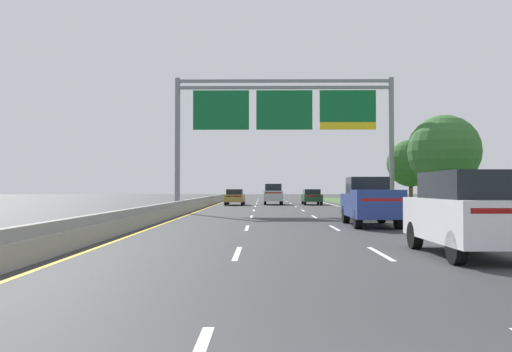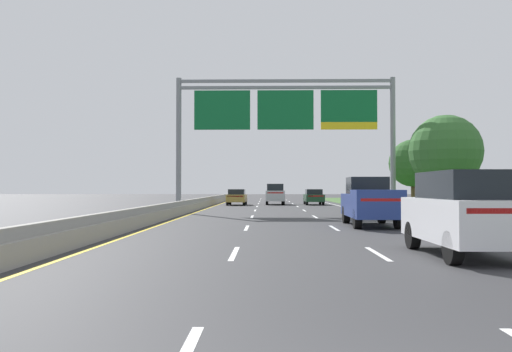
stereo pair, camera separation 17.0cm
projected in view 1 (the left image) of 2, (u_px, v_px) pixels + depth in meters
ground_plane at (279, 212)px, 38.61m from camera, size 220.00×220.00×0.00m
lane_striping at (280, 212)px, 38.15m from camera, size 11.96×106.00×0.01m
grass_verge_right at (477, 212)px, 38.44m from camera, size 14.00×110.00×0.02m
median_barrier_concrete at (186, 207)px, 38.69m from camera, size 0.60×110.00×0.85m
overhead_sign_gantry at (284, 116)px, 37.42m from camera, size 15.06×0.42×9.28m
pickup_truck_blue at (370, 202)px, 24.56m from camera, size 2.10×5.44×2.20m
car_darkgreen_right_lane_sedan at (312, 197)px, 55.17m from camera, size 1.83×4.40×1.57m
car_silver_centre_lane_suv at (273, 194)px, 55.85m from camera, size 1.92×4.71×2.11m
car_gold_left_lane_sedan at (235, 197)px, 54.07m from camera, size 1.91×4.44×1.57m
car_white_right_lane_suv at (466, 212)px, 13.62m from camera, size 1.94×4.72×2.11m
roadside_tree_mid at (444, 151)px, 35.48m from camera, size 4.71×4.71×6.44m
roadside_tree_far at (411, 163)px, 50.28m from camera, size 4.35×4.35×6.16m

